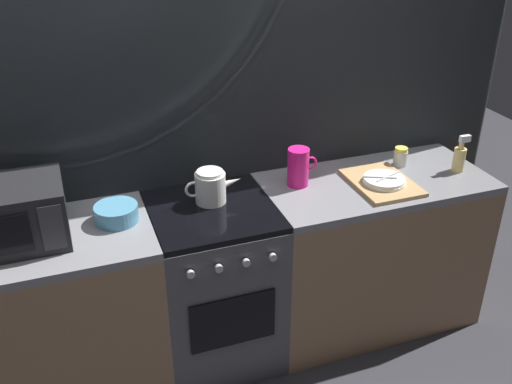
% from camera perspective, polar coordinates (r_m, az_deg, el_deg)
% --- Properties ---
extents(ground_plane, '(8.00, 8.00, 0.00)m').
position_cam_1_polar(ground_plane, '(3.34, -3.76, -15.15)').
color(ground_plane, '#2D2D33').
extents(back_wall, '(3.60, 0.05, 2.40)m').
position_cam_1_polar(back_wall, '(2.96, -6.27, 6.36)').
color(back_wall, gray).
rests_on(back_wall, ground_plane).
extents(counter_left, '(1.20, 0.60, 0.90)m').
position_cam_1_polar(counter_left, '(3.00, -21.12, -11.94)').
color(counter_left, '#997251').
rests_on(counter_left, ground_plane).
extents(stove_unit, '(0.60, 0.63, 0.90)m').
position_cam_1_polar(stove_unit, '(3.05, -4.01, -9.01)').
color(stove_unit, '#4C4C51').
rests_on(stove_unit, ground_plane).
extents(counter_right, '(1.20, 0.60, 0.90)m').
position_cam_1_polar(counter_right, '(3.36, 10.96, -5.70)').
color(counter_right, '#997251').
rests_on(counter_right, ground_plane).
extents(microwave, '(0.46, 0.35, 0.27)m').
position_cam_1_polar(microwave, '(2.69, -22.90, -2.08)').
color(microwave, black).
rests_on(microwave, counter_left).
extents(kettle, '(0.28, 0.15, 0.17)m').
position_cam_1_polar(kettle, '(2.83, -4.45, 0.51)').
color(kettle, white).
rests_on(kettle, stove_unit).
extents(mixing_bowl, '(0.20, 0.20, 0.08)m').
position_cam_1_polar(mixing_bowl, '(2.76, -13.46, -2.04)').
color(mixing_bowl, teal).
rests_on(mixing_bowl, counter_left).
extents(pitcher, '(0.16, 0.11, 0.20)m').
position_cam_1_polar(pitcher, '(2.98, 4.17, 2.45)').
color(pitcher, '#E5197A').
rests_on(pitcher, counter_right).
extents(dish_pile, '(0.30, 0.40, 0.06)m').
position_cam_1_polar(dish_pile, '(3.08, 12.25, 0.98)').
color(dish_pile, tan).
rests_on(dish_pile, counter_right).
extents(spice_jar, '(0.08, 0.08, 0.10)m').
position_cam_1_polar(spice_jar, '(3.30, 13.92, 3.36)').
color(spice_jar, silver).
rests_on(spice_jar, counter_right).
extents(spray_bottle, '(0.08, 0.06, 0.20)m').
position_cam_1_polar(spray_bottle, '(3.32, 19.25, 3.22)').
color(spray_bottle, '#E5CC72').
rests_on(spray_bottle, counter_right).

